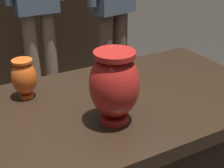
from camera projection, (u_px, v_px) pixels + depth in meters
vase_centerpiece at (114, 85)px, 0.95m from camera, size 0.16×0.16×0.23m
vase_tall_behind at (24, 77)px, 1.12m from camera, size 0.09×0.09×0.14m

